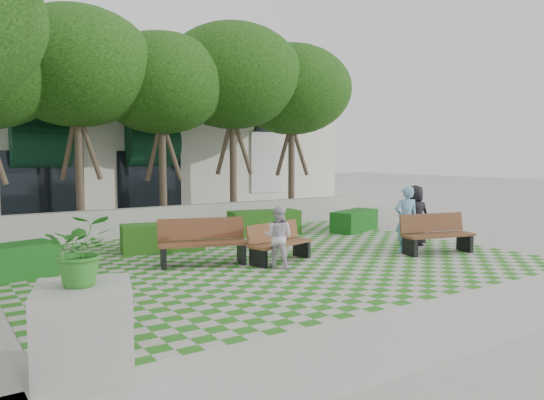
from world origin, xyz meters
TOP-DOWN VIEW (x-y plane):
  - ground at (0.00, 0.00)m, footprint 90.00×90.00m
  - lawn at (0.00, 1.00)m, footprint 12.00×12.00m
  - sidewalk_south at (0.00, -4.70)m, footprint 16.00×2.00m
  - retaining_wall at (0.00, 6.20)m, footprint 15.00×0.36m
  - bench_east at (4.12, -0.81)m, footprint 2.04×1.07m
  - bench_mid at (0.08, 0.57)m, footprint 1.87×1.02m
  - bench_west at (-1.61, 1.26)m, footprint 2.16×1.29m
  - hedge_east at (5.05, 3.34)m, footprint 2.13×1.42m
  - hedge_midright at (2.06, 4.30)m, footprint 2.36×1.33m
  - hedge_midleft at (-1.74, 3.39)m, footprint 2.24×1.25m
  - hedge_west at (-5.69, 2.13)m, footprint 2.18×1.31m
  - planter_front at (-5.53, -3.61)m, footprint 1.32×1.32m
  - person_blue at (3.55, -0.29)m, footprint 0.75×0.64m
  - person_dark at (4.52, 0.28)m, footprint 0.99×0.85m
  - person_white at (-0.31, 0.01)m, footprint 0.84×0.87m
  - tree_row at (-1.86, 5.95)m, footprint 17.70×13.40m
  - building at (0.93, 14.08)m, footprint 18.00×8.92m

SIDE VIEW (x-z plane):
  - ground at x=0.00m, z-range 0.00..0.00m
  - sidewalk_south at x=0.00m, z-range 0.00..0.01m
  - lawn at x=0.00m, z-range 0.01..0.01m
  - hedge_east at x=5.05m, z-range 0.00..0.69m
  - hedge_west at x=-5.69m, z-range 0.00..0.71m
  - hedge_midleft at x=-1.74m, z-range 0.00..0.74m
  - hedge_midright at x=2.06m, z-range 0.00..0.78m
  - retaining_wall at x=0.00m, z-range 0.00..0.90m
  - bench_mid at x=0.08m, z-range -0.02..0.92m
  - bench_east at x=4.12m, z-range -0.02..1.00m
  - bench_west at x=-1.61m, z-range -0.02..1.06m
  - person_white at x=-0.31m, z-range 0.00..1.42m
  - planter_front at x=-5.53m, z-range -0.18..1.73m
  - person_dark at x=4.52m, z-range 0.00..1.71m
  - person_blue at x=3.55m, z-range 0.00..1.75m
  - building at x=0.93m, z-range -0.06..5.09m
  - tree_row at x=-1.86m, z-range 1.47..8.88m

